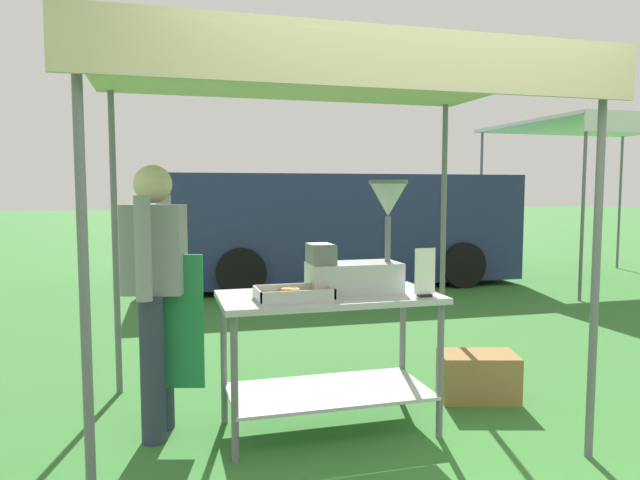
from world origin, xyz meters
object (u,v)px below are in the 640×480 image
Objects in this scene: donut_fryer at (361,253)px; supply_crate at (478,376)px; donut_tray at (294,295)px; vendor at (156,286)px; neighbour_tent at (610,129)px; stall_canopy at (324,82)px; donut_cart at (329,331)px; menu_sign at (425,276)px; van_navy at (340,227)px.

donut_fryer reaches higher than supply_crate.
donut_tray is 0.27× the size of vendor.
neighbour_tent reaches higher than supply_crate.
donut_cart is at bearing -90.00° from stall_canopy.
stall_canopy reaches higher than menu_sign.
van_navy reaches higher than donut_cart.
donut_fryer is 0.13× the size of van_navy.
van_navy is at bearing 71.78° from stall_canopy.
stall_canopy reaches higher than donut_tray.
donut_tray is 0.08× the size of van_navy.
menu_sign is at bearing -144.26° from supply_crate.
menu_sign is at bearing -102.35° from van_navy.
stall_canopy is at bearing 163.75° from donut_fryer.
neighbour_tent is at bearing 31.21° from vendor.
van_navy is (1.76, 5.35, -1.23)m from stall_canopy.
donut_fryer is 7.17m from neighbour_tent.
stall_canopy is 1.28m from donut_tray.
donut_fryer is 0.42m from menu_sign.
neighbour_tent is at bearing 36.25° from donut_tray.
menu_sign is 0.18× the size of vendor.
van_navy is at bearing 74.05° from donut_fryer.
donut_fryer is 1.15× the size of supply_crate.
donut_cart is 1.06m from vendor.
vendor is 8.10m from neighbour_tent.
vendor is (-1.52, 0.43, -0.06)m from menu_sign.
stall_canopy is 1.57m from vendor.
stall_canopy is 2.11× the size of donut_cart.
stall_canopy reaches higher than donut_fryer.
neighbour_tent is at bearing 40.72° from menu_sign.
donut_fryer is 1.33m from supply_crate.
stall_canopy is 1.30m from menu_sign.
donut_tray is 7.66m from neighbour_tent.
donut_cart is 0.67m from menu_sign.
donut_cart is at bearing 156.04° from menu_sign.
supply_crate is (0.94, 0.19, -0.91)m from donut_fryer.
menu_sign is 0.09× the size of neighbour_tent.
vendor is (-1.00, 0.20, 0.29)m from donut_cart.
donut_fryer is (0.21, 0.04, 0.46)m from donut_cart.
donut_cart reaches higher than supply_crate.
stall_canopy is 1.06m from donut_fryer.
donut_cart is 1.91× the size of donut_fryer.
donut_cart is 2.20× the size of supply_crate.
vendor is at bearing -179.24° from supply_crate.
donut_tray is at bearing -155.36° from donut_cart.
stall_canopy is at bearing -143.97° from neighbour_tent.
neighbour_tent reaches higher than stall_canopy.
donut_cart is 0.42× the size of neighbour_tent.
menu_sign reaches higher than donut_tray.
supply_crate is at bearing -96.62° from van_navy.
donut_tray is at bearing -162.15° from donut_fryer.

